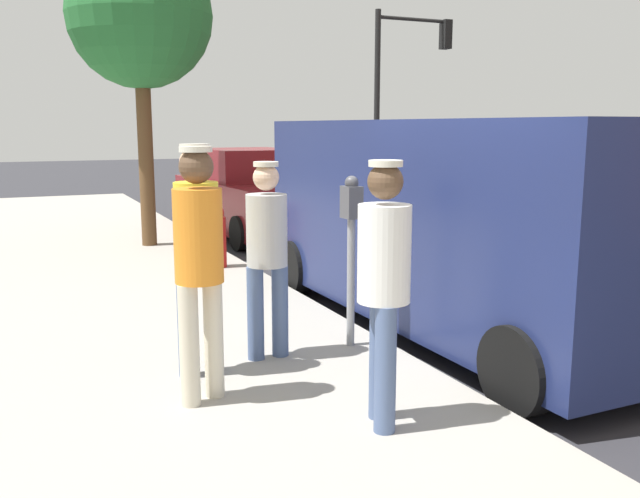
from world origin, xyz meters
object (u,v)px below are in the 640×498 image
at_px(pedestrian_in_gray, 267,248).
at_px(parked_sedan_behind, 251,196).
at_px(parking_meter_near, 351,232).
at_px(street_tree, 140,17).
at_px(pedestrian_in_yellow, 197,244).
at_px(traffic_light_corner, 404,74).
at_px(fire_hydrant, 218,237).
at_px(pedestrian_in_orange, 199,257).
at_px(parked_van, 460,218).
at_px(pedestrian_in_white, 384,277).

bearing_deg(pedestrian_in_gray, parked_sedan_behind, -107.80).
height_order(parking_meter_near, street_tree, street_tree).
bearing_deg(pedestrian_in_yellow, pedestrian_in_gray, -166.16).
relative_size(traffic_light_corner, fire_hydrant, 6.05).
bearing_deg(street_tree, parked_sedan_behind, -148.62).
bearing_deg(pedestrian_in_yellow, fire_hydrant, -107.93).
xyz_separation_m(pedestrian_in_yellow, traffic_light_corner, (-9.03, -11.98, 2.32)).
xyz_separation_m(pedestrian_in_orange, traffic_light_corner, (-9.16, -12.52, 2.32)).
xyz_separation_m(pedestrian_in_gray, street_tree, (-0.16, -6.12, 2.67)).
distance_m(parked_sedan_behind, traffic_light_corner, 7.91).
bearing_deg(pedestrian_in_gray, fire_hydrant, -99.98).
height_order(parked_van, street_tree, street_tree).
distance_m(parking_meter_near, street_tree, 6.67).
bearing_deg(pedestrian_in_white, parking_meter_near, -109.84).
height_order(pedestrian_in_gray, pedestrian_in_orange, pedestrian_in_orange).
bearing_deg(parking_meter_near, fire_hydrant, -88.53).
xyz_separation_m(parking_meter_near, parked_sedan_behind, (-1.62, -7.48, -0.43)).
distance_m(parked_van, street_tree, 6.55).
xyz_separation_m(parking_meter_near, pedestrian_in_orange, (1.54, 0.70, 0.02)).
height_order(pedestrian_in_yellow, pedestrian_in_white, pedestrian_in_yellow).
bearing_deg(traffic_light_corner, pedestrian_in_gray, 54.59).
xyz_separation_m(pedestrian_in_white, traffic_light_corner, (-8.19, -13.40, 2.37)).
bearing_deg(parked_van, parked_sedan_behind, -90.98).
relative_size(pedestrian_in_yellow, street_tree, 0.38).
relative_size(parked_sedan_behind, fire_hydrant, 5.20).
xyz_separation_m(pedestrian_in_white, parked_van, (-2.07, -2.08, 0.01)).
height_order(parking_meter_near, pedestrian_in_yellow, pedestrian_in_yellow).
xyz_separation_m(parked_sedan_behind, fire_hydrant, (1.72, 3.60, -0.18)).
distance_m(parked_van, parked_sedan_behind, 7.00).
relative_size(parking_meter_near, parked_sedan_behind, 0.34).
height_order(pedestrian_in_white, traffic_light_corner, traffic_light_corner).
bearing_deg(fire_hydrant, parking_meter_near, 91.47).
distance_m(pedestrian_in_white, traffic_light_corner, 15.89).
xyz_separation_m(parking_meter_near, fire_hydrant, (0.10, -3.89, -0.61)).
xyz_separation_m(parked_sedan_behind, street_tree, (2.25, 1.37, 3.02)).
distance_m(pedestrian_in_yellow, parked_van, 2.98).
bearing_deg(parked_van, street_tree, -69.26).
bearing_deg(parked_van, fire_hydrant, -64.71).
xyz_separation_m(traffic_light_corner, street_tree, (8.25, 5.71, 0.25)).
xyz_separation_m(pedestrian_in_gray, traffic_light_corner, (-8.41, -11.83, 2.42)).
bearing_deg(pedestrian_in_yellow, parked_sedan_behind, -111.61).
distance_m(parked_sedan_behind, fire_hydrant, 3.99).
bearing_deg(parked_sedan_behind, pedestrian_in_gray, 72.20).
bearing_deg(parked_van, pedestrian_in_yellow, 12.70).
distance_m(traffic_light_corner, street_tree, 10.04).
bearing_deg(parking_meter_near, pedestrian_in_white, 70.16).
bearing_deg(parked_sedan_behind, parked_van, 89.02).
height_order(pedestrian_in_gray, parked_van, parked_van).
height_order(pedestrian_in_yellow, street_tree, street_tree).
relative_size(pedestrian_in_white, parked_sedan_behind, 0.39).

